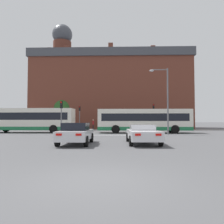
# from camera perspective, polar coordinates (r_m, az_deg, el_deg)

# --- Properties ---
(ground_plane) EXTENTS (400.00, 400.00, 0.00)m
(ground_plane) POSITION_cam_1_polar(r_m,az_deg,el_deg) (5.83, -3.61, -17.49)
(ground_plane) COLOR #545456
(stop_line_strip) EXTENTS (9.43, 0.30, 0.01)m
(stop_line_strip) POSITION_cam_1_polar(r_m,az_deg,el_deg) (22.96, 0.42, -6.08)
(stop_line_strip) COLOR silver
(stop_line_strip) RESTS_ON ground_plane
(far_pavement) EXTENTS (70.48, 2.50, 0.01)m
(far_pavement) POSITION_cam_1_polar(r_m,az_deg,el_deg) (36.79, 0.91, -4.64)
(far_pavement) COLOR gray
(far_pavement) RESTS_ON ground_plane
(brick_civic_building) EXTENTS (30.80, 14.38, 22.22)m
(brick_civic_building) POSITION_cam_1_polar(r_m,az_deg,el_deg) (46.45, -0.44, 5.38)
(brick_civic_building) COLOR brown
(brick_civic_building) RESTS_ON ground_plane
(car_saloon_left) EXTENTS (1.93, 4.30, 1.39)m
(car_saloon_left) POSITION_cam_1_polar(r_m,az_deg,el_deg) (14.40, -9.39, -5.47)
(car_saloon_left) COLOR silver
(car_saloon_left) RESTS_ON ground_plane
(car_roadster_right) EXTENTS (2.06, 4.86, 1.25)m
(car_roadster_right) POSITION_cam_1_polar(r_m,az_deg,el_deg) (14.73, 7.98, -5.67)
(car_roadster_right) COLOR silver
(car_roadster_right) RESTS_ON ground_plane
(bus_crossing_lead) EXTENTS (11.40, 2.77, 2.94)m
(bus_crossing_lead) POSITION_cam_1_polar(r_m,az_deg,el_deg) (27.54, 8.34, -2.15)
(bus_crossing_lead) COLOR silver
(bus_crossing_lead) RESTS_ON ground_plane
(bus_crossing_trailing) EXTENTS (11.54, 2.68, 3.08)m
(bus_crossing_trailing) POSITION_cam_1_polar(r_m,az_deg,el_deg) (29.97, -20.91, -1.89)
(bus_crossing_trailing) COLOR silver
(bus_crossing_trailing) RESTS_ON ground_plane
(traffic_light_far_right) EXTENTS (0.26, 0.31, 4.23)m
(traffic_light_far_right) POSITION_cam_1_polar(r_m,az_deg,el_deg) (36.17, 10.82, -0.15)
(traffic_light_far_right) COLOR slate
(traffic_light_far_right) RESTS_ON ground_plane
(traffic_light_far_left) EXTENTS (0.26, 0.31, 3.94)m
(traffic_light_far_left) POSITION_cam_1_polar(r_m,az_deg,el_deg) (36.48, -8.47, -0.46)
(traffic_light_far_left) COLOR slate
(traffic_light_far_left) RESTS_ON ground_plane
(traffic_light_near_left) EXTENTS (0.26, 0.31, 3.67)m
(traffic_light_near_left) POSITION_cam_1_polar(r_m,az_deg,el_deg) (24.55, -13.12, 0.05)
(traffic_light_near_left) COLOR slate
(traffic_light_near_left) RESTS_ON ground_plane
(street_lamp_junction) EXTENTS (2.10, 0.36, 7.39)m
(street_lamp_junction) POSITION_cam_1_polar(r_m,az_deg,el_deg) (25.10, 13.57, 4.59)
(street_lamp_junction) COLOR slate
(street_lamp_junction) RESTS_ON ground_plane
(pedestrian_waiting) EXTENTS (0.30, 0.44, 1.76)m
(pedestrian_waiting) POSITION_cam_1_polar(r_m,az_deg,el_deg) (37.84, -4.94, -3.00)
(pedestrian_waiting) COLOR black
(pedestrian_waiting) RESTS_ON ground_plane
(tree_by_building) EXTENTS (3.64, 3.64, 5.63)m
(tree_by_building) POSITION_cam_1_polar(r_m,az_deg,el_deg) (41.54, -12.65, 0.79)
(tree_by_building) COLOR #4C3823
(tree_by_building) RESTS_ON ground_plane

